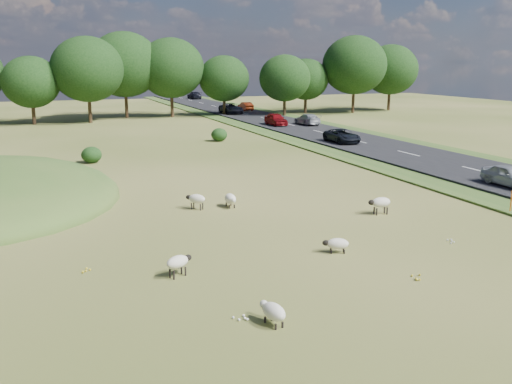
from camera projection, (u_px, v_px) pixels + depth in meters
ground at (158, 163)px, 43.65m from camera, size 160.00×160.00×0.00m
road at (328, 135)px, 59.66m from camera, size 8.00×150.00×0.25m
treeline at (94, 70)px, 74.12m from camera, size 96.28×14.66×11.70m
shrubs at (80, 143)px, 50.04m from camera, size 24.13×12.45×1.46m
marker_post at (511, 202)px, 29.12m from camera, size 0.06×0.06×1.20m
sheep_0 at (230, 199)px, 30.36m from camera, size 0.59×1.27×0.73m
sheep_1 at (380, 202)px, 28.89m from camera, size 1.25×0.59×0.90m
sheep_2 at (178, 262)px, 20.49m from camera, size 1.14×0.84×0.80m
sheep_3 at (273, 311)px, 16.74m from camera, size 0.70×1.21×0.67m
sheep_4 at (196, 199)px, 29.90m from camera, size 1.05×1.06×0.82m
sheep_5 at (337, 244)px, 23.07m from camera, size 1.13×0.77×0.62m
car_0 at (342, 136)px, 53.15m from camera, size 2.04×4.42×1.23m
car_1 at (231, 108)px, 83.12m from camera, size 2.44×5.29×1.47m
car_3 at (510, 176)px, 34.40m from camera, size 1.51×3.75×1.28m
car_4 at (307, 119)px, 68.35m from camera, size 1.82×4.48×1.30m
car_5 at (194, 95)px, 116.56m from camera, size 2.04×5.01×1.45m
car_6 at (276, 119)px, 67.68m from camera, size 1.69×4.19×1.43m
car_7 at (246, 106)px, 88.36m from camera, size 1.37×3.92×1.29m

